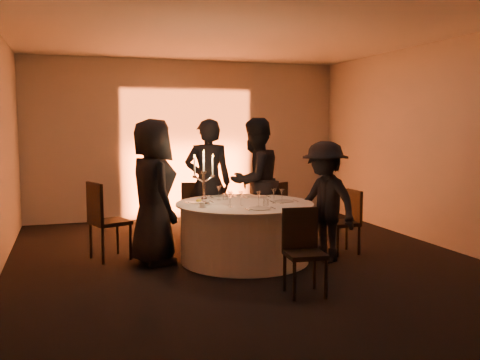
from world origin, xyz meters
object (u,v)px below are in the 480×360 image
object	(u,v)px
chair_back_left	(194,207)
guest_back_right	(255,181)
guest_left	(153,192)
candelabra	(204,186)
guest_back_left	(208,183)
guest_right	(325,202)
chair_back_right	(275,205)
chair_right	(347,218)
chair_left	(104,216)
banquet_table	(245,232)
chair_front	(303,246)
coffee_cup	(202,205)

from	to	relation	value
chair_back_left	guest_back_right	world-z (taller)	guest_back_right
guest_left	candelabra	distance (m)	0.67
guest_back_left	guest_right	xyz separation A→B (m)	(1.22, -1.36, -0.15)
chair_back_right	guest_back_right	world-z (taller)	guest_back_right
chair_right	guest_back_right	distance (m)	1.47
chair_back_left	guest_back_right	xyz separation A→B (m)	(0.79, -0.63, 0.44)
chair_left	candelabra	bearing A→B (deg)	-136.89
chair_left	banquet_table	bearing A→B (deg)	-128.92
chair_front	guest_back_right	bearing A→B (deg)	88.56
chair_left	guest_back_right	xyz separation A→B (m)	(2.23, 0.33, 0.36)
guest_back_right	guest_right	bearing A→B (deg)	85.49
chair_left	chair_front	bearing A→B (deg)	-157.35
chair_back_left	guest_right	distance (m)	2.32
chair_right	chair_front	size ratio (longest dim) A/B	0.98
chair_right	guest_back_right	xyz separation A→B (m)	(-1.03, 0.95, 0.45)
guest_left	coffee_cup	size ratio (longest dim) A/B	16.96
chair_left	chair_right	distance (m)	3.32
banquet_table	guest_back_right	xyz separation A→B (m)	(0.47, 0.92, 0.56)
chair_right	coffee_cup	distance (m)	2.15
guest_back_right	chair_front	bearing A→B (deg)	55.96
banquet_table	chair_front	bearing A→B (deg)	-83.66
chair_left	guest_back_left	size ratio (longest dim) A/B	0.55
chair_front	chair_right	bearing A→B (deg)	52.97
guest_back_right	guest_right	xyz separation A→B (m)	(0.52, -1.26, -0.16)
chair_front	guest_right	xyz separation A→B (m)	(0.82, 1.13, 0.28)
banquet_table	candelabra	bearing A→B (deg)	-178.66
chair_right	guest_right	distance (m)	0.66
coffee_cup	guest_left	bearing A→B (deg)	140.15
chair_left	candelabra	distance (m)	1.42
chair_back_left	guest_right	bearing A→B (deg)	135.66
banquet_table	coffee_cup	size ratio (longest dim) A/B	16.36
guest_back_left	guest_back_right	size ratio (longest dim) A/B	0.99
guest_back_left	banquet_table	bearing A→B (deg)	115.68
banquet_table	chair_left	world-z (taller)	chair_left
chair_back_left	chair_right	xyz separation A→B (m)	(1.82, -1.58, -0.01)
chair_back_left	coffee_cup	bearing A→B (deg)	91.41
guest_back_left	candelabra	world-z (taller)	guest_back_left
chair_back_right	chair_front	xyz separation A→B (m)	(-0.84, -2.91, 0.03)
chair_front	guest_back_left	size ratio (longest dim) A/B	0.48
banquet_table	chair_front	world-z (taller)	chair_front
chair_back_right	guest_left	distance (m)	2.52
guest_left	guest_right	size ratio (longest dim) A/B	1.18
chair_back_left	chair_right	distance (m)	2.41
banquet_table	guest_back_right	world-z (taller)	guest_back_right
banquet_table	chair_left	distance (m)	1.87
chair_back_right	chair_back_left	bearing A→B (deg)	-37.35
chair_front	chair_left	bearing A→B (deg)	138.75
banquet_table	guest_left	size ratio (longest dim) A/B	0.97
chair_left	chair_right	size ratio (longest dim) A/B	1.18
chair_back_right	banquet_table	bearing A→B (deg)	22.52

